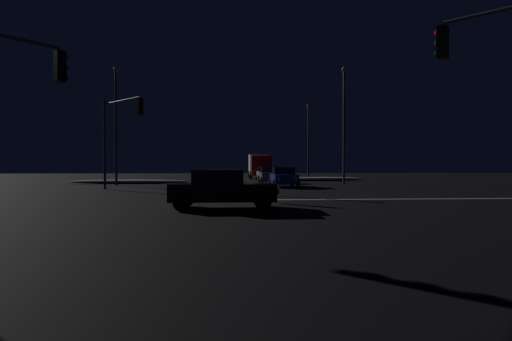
% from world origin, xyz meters
% --- Properties ---
extents(ground, '(120.00, 120.00, 0.10)m').
position_xyz_m(ground, '(0.00, 0.00, -0.05)').
color(ground, black).
extents(stop_line_north, '(0.35, 14.97, 0.01)m').
position_xyz_m(stop_line_north, '(0.00, 8.72, 0.00)').
color(stop_line_north, white).
rests_on(stop_line_north, ground).
extents(centre_line_ns, '(22.00, 0.15, 0.01)m').
position_xyz_m(centre_line_ns, '(0.00, 20.32, 0.00)').
color(centre_line_ns, yellow).
rests_on(centre_line_ns, ground).
extents(crosswalk_bar_east, '(14.97, 0.40, 0.01)m').
position_xyz_m(crosswalk_bar_east, '(8.82, 0.00, 0.00)').
color(crosswalk_bar_east, white).
rests_on(crosswalk_bar_east, ground).
extents(snow_bank_left_curb, '(11.17, 1.50, 0.38)m').
position_xyz_m(snow_bank_left_curb, '(-9.52, 17.42, 0.19)').
color(snow_bank_left_curb, white).
rests_on(snow_bank_left_curb, ground).
extents(snow_bank_right_curb, '(9.55, 1.50, 0.43)m').
position_xyz_m(snow_bank_right_curb, '(9.52, 22.23, 0.22)').
color(snow_bank_right_curb, white).
rests_on(snow_bank_right_curb, ground).
extents(sedan_blue, '(2.02, 4.33, 1.57)m').
position_xyz_m(sedan_blue, '(4.07, 11.31, 0.80)').
color(sedan_blue, navy).
rests_on(sedan_blue, ground).
extents(sedan_gray, '(2.02, 4.33, 1.57)m').
position_xyz_m(sedan_gray, '(3.62, 17.99, 0.80)').
color(sedan_gray, slate).
rests_on(sedan_gray, ground).
extents(sedan_silver, '(2.02, 4.33, 1.57)m').
position_xyz_m(sedan_silver, '(3.72, 23.53, 0.80)').
color(sedan_silver, '#B7B7BC').
rests_on(sedan_silver, ground).
extents(box_truck, '(2.68, 8.28, 3.08)m').
position_xyz_m(box_truck, '(3.48, 30.40, 1.71)').
color(box_truck, red).
rests_on(box_truck, ground).
extents(sedan_black_crossing, '(4.33, 2.02, 1.57)m').
position_xyz_m(sedan_black_crossing, '(-0.43, -3.74, 0.80)').
color(sedan_black_crossing, black).
rests_on(sedan_black_crossing, ground).
extents(traffic_signal_nw, '(3.54, 3.54, 6.39)m').
position_xyz_m(traffic_signal_nw, '(-7.75, 7.75, 4.43)').
color(traffic_signal_nw, '#4C4C51').
rests_on(traffic_signal_nw, ground).
extents(traffic_signal_se, '(2.48, 2.48, 6.77)m').
position_xyz_m(traffic_signal_se, '(8.23, -8.23, 4.58)').
color(traffic_signal_se, '#4C4C51').
rests_on(traffic_signal_se, ground).
extents(streetlamp_left_near, '(0.44, 0.44, 10.06)m').
position_xyz_m(streetlamp_left_near, '(-9.82, 14.32, 5.73)').
color(streetlamp_left_near, '#424247').
rests_on(streetlamp_left_near, ground).
extents(streetlamp_right_near, '(0.44, 0.44, 10.35)m').
position_xyz_m(streetlamp_right_near, '(9.82, 14.32, 5.88)').
color(streetlamp_right_near, '#424247').
rests_on(streetlamp_right_near, ground).
extents(streetlamp_right_far, '(0.44, 0.44, 9.50)m').
position_xyz_m(streetlamp_right_far, '(9.82, 30.32, 5.45)').
color(streetlamp_right_far, '#424247').
rests_on(streetlamp_right_far, ground).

